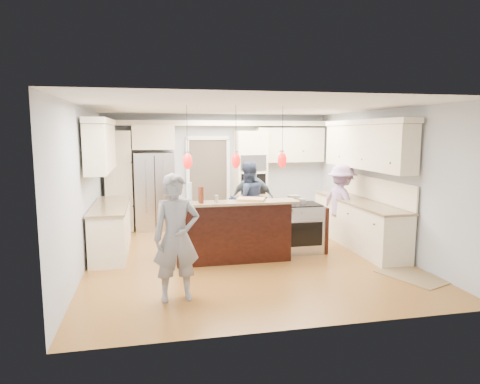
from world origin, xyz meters
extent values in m
plane|color=#A66D2D|center=(0.00, 0.00, 0.00)|extent=(6.00, 6.00, 0.00)
cube|color=#B2BCC6|center=(0.00, 3.00, 1.35)|extent=(5.50, 0.04, 2.70)
cube|color=#B2BCC6|center=(0.00, -3.00, 1.35)|extent=(5.50, 0.04, 2.70)
cube|color=#B2BCC6|center=(-2.75, 0.00, 1.35)|extent=(0.04, 6.00, 2.70)
cube|color=#B2BCC6|center=(2.75, 0.00, 1.35)|extent=(0.04, 6.00, 2.70)
cube|color=white|center=(0.00, 0.00, 2.70)|extent=(5.50, 6.00, 0.04)
cube|color=#B7B7BC|center=(-1.55, 2.64, 0.90)|extent=(0.90, 0.70, 1.80)
cube|color=#FBEDCB|center=(0.75, 2.67, 1.15)|extent=(0.72, 0.64, 2.30)
cube|color=black|center=(0.75, 2.34, 1.55)|extent=(0.60, 0.02, 0.35)
cube|color=black|center=(0.75, 2.34, 1.05)|extent=(0.60, 0.02, 0.50)
cylinder|color=#B7B7BC|center=(0.75, 2.31, 1.30)|extent=(0.55, 0.02, 0.02)
cube|color=#FBEDCB|center=(-2.35, 2.70, 1.15)|extent=(0.60, 0.58, 2.30)
cube|color=#FBEDCB|center=(-1.55, 2.70, 2.15)|extent=(0.95, 0.58, 0.55)
cube|color=#FBEDCB|center=(1.80, 2.82, 1.95)|extent=(1.70, 0.35, 0.85)
cube|color=beige|center=(0.00, 2.80, 2.48)|extent=(5.30, 0.38, 0.12)
cube|color=#4C443A|center=(-0.25, 2.99, 1.05)|extent=(0.90, 0.06, 2.10)
cube|color=white|center=(-0.25, 2.95, 2.13)|extent=(1.04, 0.06, 0.10)
cube|color=#FBEDCB|center=(2.40, 0.30, 0.44)|extent=(0.60, 3.00, 0.88)
cube|color=tan|center=(2.40, 0.30, 0.90)|extent=(0.64, 3.05, 0.04)
cube|color=#FBEDCB|center=(2.52, 0.30, 1.98)|extent=(0.35, 3.00, 0.85)
cube|color=beige|center=(2.51, 0.30, 2.46)|extent=(0.37, 3.10, 0.10)
cube|color=#FBEDCB|center=(-2.40, 0.80, 0.44)|extent=(0.60, 2.20, 0.88)
cube|color=tan|center=(-2.40, 0.80, 0.90)|extent=(0.64, 2.25, 0.04)
cube|color=#FBEDCB|center=(-2.52, 0.80, 1.98)|extent=(0.35, 2.20, 0.85)
cube|color=beige|center=(-2.51, 0.80, 2.46)|extent=(0.37, 2.30, 0.10)
cube|color=black|center=(-0.25, 0.15, 0.44)|extent=(2.00, 1.00, 0.88)
cube|color=tan|center=(-0.25, 0.15, 0.90)|extent=(2.10, 1.10, 0.04)
cube|color=black|center=(-0.25, -0.41, 0.54)|extent=(2.00, 0.12, 1.08)
cube|color=tan|center=(-0.25, -0.55, 1.10)|extent=(2.10, 0.42, 0.04)
cube|color=black|center=(0.31, 0.23, 0.99)|extent=(0.34, 0.31, 0.15)
cube|color=#B7B7BC|center=(1.13, 0.15, 0.45)|extent=(0.76, 0.66, 0.90)
cube|color=black|center=(1.13, -0.19, 0.40)|extent=(0.65, 0.01, 0.45)
cube|color=black|center=(1.13, 0.15, 0.91)|extent=(0.72, 0.59, 0.02)
cube|color=black|center=(1.54, 0.15, 0.44)|extent=(0.06, 0.71, 0.88)
cylinder|color=black|center=(-1.05, -0.51, 2.33)|extent=(0.01, 0.01, 0.75)
ellipsoid|color=#F60F0E|center=(-1.05, -0.51, 1.80)|extent=(0.15, 0.15, 0.26)
cylinder|color=black|center=(-0.25, -0.51, 2.33)|extent=(0.01, 0.01, 0.75)
ellipsoid|color=#F60F0E|center=(-0.25, -0.51, 1.80)|extent=(0.15, 0.15, 0.26)
cylinder|color=black|center=(0.55, -0.51, 2.33)|extent=(0.01, 0.01, 0.75)
ellipsoid|color=#F60F0E|center=(0.55, -0.51, 1.80)|extent=(0.15, 0.15, 0.26)
imported|color=slate|center=(-1.33, -1.80, 0.86)|extent=(0.66, 0.46, 1.73)
imported|color=#29344F|center=(0.33, 1.19, 0.83)|extent=(0.89, 0.74, 1.66)
imported|color=#4B5D69|center=(0.55, 1.60, 0.80)|extent=(1.00, 0.61, 1.59)
imported|color=#A685B4|center=(2.25, 0.72, 0.80)|extent=(0.85, 1.16, 1.61)
cube|color=#8E714D|center=(2.40, -1.64, 0.01)|extent=(1.02, 1.21, 0.01)
cylinder|color=silver|center=(-1.03, -0.57, 1.29)|extent=(0.09, 0.09, 0.34)
cylinder|color=#4D1C0D|center=(-0.85, -0.44, 1.24)|extent=(0.07, 0.07, 0.23)
cylinder|color=#4D1C0D|center=(-0.85, -0.63, 1.26)|extent=(0.08, 0.08, 0.27)
cylinder|color=#4D1C0D|center=(-0.85, -0.54, 1.25)|extent=(0.07, 0.07, 0.26)
cylinder|color=#B7B7BC|center=(-0.59, -0.57, 1.18)|extent=(0.07, 0.07, 0.12)
cube|color=tan|center=(0.02, -0.47, 1.14)|extent=(0.55, 0.47, 0.04)
cylinder|color=#B7B7BC|center=(1.06, 0.34, 0.99)|extent=(0.24, 0.24, 0.14)
cylinder|color=#B7B7BC|center=(1.16, 0.18, 0.97)|extent=(0.19, 0.19, 0.09)
camera|label=1|loc=(-1.65, -7.45, 2.27)|focal=32.00mm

